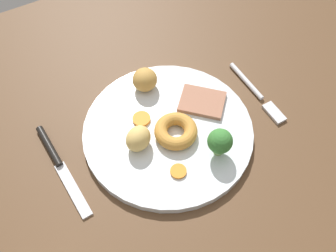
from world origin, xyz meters
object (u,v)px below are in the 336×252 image
(carrot_coin_back, at_px, (179,171))
(knife, at_px, (58,162))
(broccoli_floret, at_px, (220,142))
(roast_potato_left, at_px, (138,139))
(dinner_plate, at_px, (168,132))
(yorkshire_pudding, at_px, (176,131))
(meat_slice_main, at_px, (203,104))
(carrot_coin_front, at_px, (141,119))
(fork, at_px, (257,94))
(roast_potato_right, at_px, (145,80))

(carrot_coin_back, bearing_deg, knife, -35.65)
(broccoli_floret, bearing_deg, roast_potato_left, -34.76)
(roast_potato_left, bearing_deg, dinner_plate, -176.19)
(broccoli_floret, bearing_deg, yorkshire_pudding, -54.86)
(meat_slice_main, xyz_separation_m, broccoli_floret, (0.03, 0.09, 0.03))
(meat_slice_main, xyz_separation_m, yorkshire_pudding, (0.07, 0.03, 0.01))
(carrot_coin_front, relative_size, broccoli_floret, 0.58)
(roast_potato_left, bearing_deg, carrot_coin_front, -121.61)
(knife, bearing_deg, roast_potato_left, 68.57)
(dinner_plate, bearing_deg, knife, -11.40)
(carrot_coin_back, relative_size, fork, 0.17)
(meat_slice_main, bearing_deg, yorkshire_pudding, 22.71)
(roast_potato_right, relative_size, broccoli_floret, 0.85)
(roast_potato_right, distance_m, broccoli_floret, 0.18)
(yorkshire_pudding, bearing_deg, broccoli_floret, 125.14)
(yorkshire_pudding, xyz_separation_m, roast_potato_left, (0.06, -0.01, 0.01))
(carrot_coin_front, distance_m, fork, 0.22)
(dinner_plate, xyz_separation_m, roast_potato_right, (-0.01, -0.10, 0.03))
(broccoli_floret, bearing_deg, knife, -26.10)
(dinner_plate, relative_size, carrot_coin_front, 9.33)
(meat_slice_main, height_order, roast_potato_right, roast_potato_right)
(carrot_coin_front, bearing_deg, fork, 168.39)
(yorkshire_pudding, height_order, knife, yorkshire_pudding)
(meat_slice_main, bearing_deg, carrot_coin_front, -12.40)
(broccoli_floret, relative_size, knife, 0.29)
(dinner_plate, relative_size, carrot_coin_back, 11.02)
(yorkshire_pudding, bearing_deg, roast_potato_right, -91.21)
(yorkshire_pudding, height_order, roast_potato_left, roast_potato_left)
(carrot_coin_front, bearing_deg, knife, 0.66)
(carrot_coin_back, xyz_separation_m, broccoli_floret, (-0.07, -0.00, 0.03))
(roast_potato_right, xyz_separation_m, carrot_coin_front, (0.04, 0.06, -0.02))
(dinner_plate, relative_size, meat_slice_main, 3.75)
(roast_potato_right, bearing_deg, dinner_plate, 85.12)
(roast_potato_left, relative_size, carrot_coin_front, 1.48)
(roast_potato_left, xyz_separation_m, knife, (0.13, -0.04, -0.03))
(yorkshire_pudding, distance_m, carrot_coin_back, 0.07)
(roast_potato_left, height_order, broccoli_floret, broccoli_floret)
(broccoli_floret, height_order, knife, broccoli_floret)
(carrot_coin_back, bearing_deg, broccoli_floret, -179.60)
(yorkshire_pudding, distance_m, carrot_coin_front, 0.07)
(knife, bearing_deg, fork, 79.79)
(fork, bearing_deg, broccoli_floret, -62.72)
(roast_potato_right, distance_m, carrot_coin_front, 0.07)
(yorkshire_pudding, distance_m, knife, 0.20)
(roast_potato_right, bearing_deg, meat_slice_main, 129.42)
(meat_slice_main, distance_m, broccoli_floret, 0.10)
(dinner_plate, xyz_separation_m, meat_slice_main, (-0.08, -0.01, 0.01))
(roast_potato_left, height_order, carrot_coin_back, roast_potato_left)
(meat_slice_main, relative_size, knife, 0.41)
(roast_potato_right, bearing_deg, fork, 148.86)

